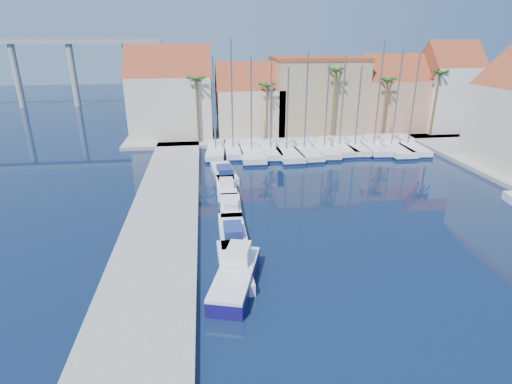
% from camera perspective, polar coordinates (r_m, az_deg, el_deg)
% --- Properties ---
extents(ground, '(260.00, 260.00, 0.00)m').
position_cam_1_polar(ground, '(22.16, 8.21, -20.82)').
color(ground, black).
rests_on(ground, ground).
extents(quay_west, '(6.00, 77.00, 0.50)m').
position_cam_1_polar(quay_west, '(32.90, -13.58, -5.62)').
color(quay_west, gray).
rests_on(quay_west, ground).
extents(shore_north, '(54.00, 16.00, 0.50)m').
position_cam_1_polar(shore_north, '(67.09, 5.86, 8.57)').
color(shore_north, gray).
rests_on(shore_north, ground).
extents(fishing_boat, '(3.86, 6.78, 2.25)m').
position_cam_1_polar(fishing_boat, '(25.75, -2.91, -11.79)').
color(fishing_boat, '#160F58').
rests_on(fishing_boat, ground).
extents(motorboat_west_0, '(2.13, 6.17, 1.40)m').
position_cam_1_polar(motorboat_west_0, '(27.19, -3.11, -10.44)').
color(motorboat_west_0, white).
rests_on(motorboat_west_0, ground).
extents(motorboat_west_1, '(2.02, 6.29, 1.40)m').
position_cam_1_polar(motorboat_west_1, '(31.36, -3.36, -5.88)').
color(motorboat_west_1, white).
rests_on(motorboat_west_1, ground).
extents(motorboat_west_2, '(2.01, 5.68, 1.40)m').
position_cam_1_polar(motorboat_west_2, '(35.94, -3.64, -2.22)').
color(motorboat_west_2, white).
rests_on(motorboat_west_2, ground).
extents(motorboat_west_3, '(1.99, 6.06, 1.40)m').
position_cam_1_polar(motorboat_west_3, '(40.99, -4.26, 0.77)').
color(motorboat_west_3, white).
rests_on(motorboat_west_3, ground).
extents(motorboat_west_4, '(2.91, 7.13, 1.40)m').
position_cam_1_polar(motorboat_west_4, '(45.31, -4.58, 2.78)').
color(motorboat_west_4, white).
rests_on(motorboat_west_4, ground).
extents(sailboat_0, '(3.03, 8.95, 12.63)m').
position_cam_1_polar(sailboat_0, '(54.31, -5.74, 5.96)').
color(sailboat_0, white).
rests_on(sailboat_0, ground).
extents(sailboat_1, '(2.20, 8.25, 14.65)m').
position_cam_1_polar(sailboat_1, '(54.53, -3.34, 6.16)').
color(sailboat_1, white).
rests_on(sailboat_1, ground).
extents(sailboat_2, '(3.19, 11.36, 12.54)m').
position_cam_1_polar(sailboat_2, '(53.98, -0.73, 5.93)').
color(sailboat_2, white).
rests_on(sailboat_2, ground).
extents(sailboat_3, '(2.62, 9.01, 11.92)m').
position_cam_1_polar(sailboat_3, '(54.51, 2.00, 6.10)').
color(sailboat_3, white).
rests_on(sailboat_3, ground).
extents(sailboat_4, '(3.24, 10.95, 11.39)m').
position_cam_1_polar(sailboat_4, '(54.27, 4.19, 5.95)').
color(sailboat_4, white).
rests_on(sailboat_4, ground).
extents(sailboat_5, '(3.29, 10.83, 13.15)m').
position_cam_1_polar(sailboat_5, '(55.06, 6.70, 6.11)').
color(sailboat_5, white).
rests_on(sailboat_5, ground).
extents(sailboat_6, '(3.19, 10.11, 11.70)m').
position_cam_1_polar(sailboat_6, '(56.17, 9.57, 6.25)').
color(sailboat_6, white).
rests_on(sailboat_6, ground).
extents(sailboat_7, '(3.26, 9.55, 12.57)m').
position_cam_1_polar(sailboat_7, '(57.27, 11.57, 6.42)').
color(sailboat_7, white).
rests_on(sailboat_7, ground).
extents(sailboat_8, '(2.73, 8.63, 11.32)m').
position_cam_1_polar(sailboat_8, '(57.62, 13.76, 6.33)').
color(sailboat_8, white).
rests_on(sailboat_8, ground).
extents(sailboat_9, '(3.31, 9.63, 14.44)m').
position_cam_1_polar(sailboat_9, '(58.68, 16.26, 6.38)').
color(sailboat_9, white).
rests_on(sailboat_9, ground).
extents(sailboat_10, '(3.20, 11.45, 13.36)m').
position_cam_1_polar(sailboat_10, '(59.58, 18.47, 6.31)').
color(sailboat_10, white).
rests_on(sailboat_10, ground).
extents(sailboat_11, '(3.64, 11.01, 12.95)m').
position_cam_1_polar(sailboat_11, '(60.82, 20.59, 6.33)').
color(sailboat_11, white).
rests_on(sailboat_11, ground).
extents(building_0, '(12.30, 9.00, 13.50)m').
position_cam_1_polar(building_0, '(63.50, -12.08, 13.27)').
color(building_0, beige).
rests_on(building_0, shore_north).
extents(building_1, '(10.30, 8.00, 11.00)m').
position_cam_1_polar(building_1, '(63.86, -0.95, 12.65)').
color(building_1, beige).
rests_on(building_1, shore_north).
extents(building_2, '(14.20, 10.20, 11.50)m').
position_cam_1_polar(building_2, '(66.80, 8.64, 13.63)').
color(building_2, '#9D8260').
rests_on(building_2, shore_north).
extents(building_3, '(10.30, 8.00, 12.00)m').
position_cam_1_polar(building_3, '(70.13, 18.57, 12.82)').
color(building_3, tan).
rests_on(building_3, shore_north).
extents(building_4, '(8.30, 8.00, 14.00)m').
position_cam_1_polar(building_4, '(73.46, 25.53, 13.10)').
color(building_4, silver).
rests_on(building_4, shore_north).
extents(palm_0, '(2.60, 2.60, 10.15)m').
position_cam_1_polar(palm_0, '(58.05, -8.56, 15.33)').
color(palm_0, brown).
rests_on(palm_0, shore_north).
extents(palm_1, '(2.60, 2.60, 9.15)m').
position_cam_1_polar(palm_1, '(58.84, 1.60, 14.70)').
color(palm_1, brown).
rests_on(palm_1, shore_north).
extents(palm_2, '(2.60, 2.60, 11.15)m').
position_cam_1_polar(palm_2, '(60.99, 11.33, 16.32)').
color(palm_2, brown).
rests_on(palm_2, shore_north).
extents(palm_3, '(2.60, 2.60, 9.65)m').
position_cam_1_polar(palm_3, '(64.06, 18.28, 14.64)').
color(palm_3, brown).
rests_on(palm_3, shore_north).
extents(palm_4, '(2.60, 2.60, 10.65)m').
position_cam_1_polar(palm_4, '(67.74, 24.72, 14.92)').
color(palm_4, brown).
rests_on(palm_4, shore_north).
extents(viaduct, '(48.00, 2.20, 14.45)m').
position_cam_1_polar(viaduct, '(103.63, -27.70, 16.39)').
color(viaduct, '#9E9E99').
rests_on(viaduct, ground).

